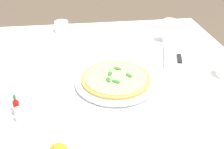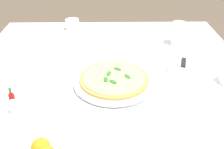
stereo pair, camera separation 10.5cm
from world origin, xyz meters
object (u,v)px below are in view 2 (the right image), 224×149
object	(u,v)px
coffee_cup_far_right	(73,25)
water_glass_far_left	(178,35)
hot_sauce_bottle	(13,100)
salt_shaker	(13,97)
pizza	(115,78)
napkin_folded	(184,60)
pizza_plate	(115,81)
dinner_knife	(185,57)
pepper_shaker	(14,107)

from	to	relation	value
coffee_cup_far_right	water_glass_far_left	xyz separation A→B (m)	(-0.19, -0.56, 0.02)
hot_sauce_bottle	salt_shaker	xyz separation A→B (m)	(0.03, 0.01, -0.01)
pizza	napkin_folded	bearing A→B (deg)	-62.28
pizza_plate	dinner_knife	bearing A→B (deg)	-61.96
napkin_folded	salt_shaker	xyz separation A→B (m)	(-0.28, 0.68, 0.02)
water_glass_far_left	napkin_folded	size ratio (longest dim) A/B	0.47
pizza	salt_shaker	bearing A→B (deg)	108.19
pizza_plate	napkin_folded	bearing A→B (deg)	-62.28
pepper_shaker	dinner_knife	bearing A→B (deg)	-62.41
dinner_knife	salt_shaker	world-z (taller)	salt_shaker
dinner_knife	pizza_plate	bearing A→B (deg)	134.43
pizza	dinner_knife	size ratio (longest dim) A/B	1.41
pizza	hot_sauce_bottle	xyz separation A→B (m)	(-0.15, 0.35, 0.01)
water_glass_far_left	hot_sauce_bottle	world-z (taller)	water_glass_far_left
pepper_shaker	hot_sauce_bottle	bearing A→B (deg)	19.65
pepper_shaker	salt_shaker	bearing A→B (deg)	19.65
water_glass_far_left	salt_shaker	size ratio (longest dim) A/B	2.08
pizza	coffee_cup_far_right	world-z (taller)	coffee_cup_far_right
pizza_plate	pepper_shaker	size ratio (longest dim) A/B	5.69
coffee_cup_far_right	salt_shaker	xyz separation A→B (m)	(-0.67, 0.13, -0.00)
salt_shaker	pizza	bearing A→B (deg)	-71.81
coffee_cup_far_right	hot_sauce_bottle	world-z (taller)	hot_sauce_bottle
pizza	hot_sauce_bottle	bearing A→B (deg)	112.69
pizza	water_glass_far_left	distance (m)	0.49
coffee_cup_far_right	dinner_knife	size ratio (longest dim) A/B	0.68
coffee_cup_far_right	dinner_knife	distance (m)	0.67
coffee_cup_far_right	napkin_folded	distance (m)	0.67
hot_sauce_bottle	pepper_shaker	size ratio (longest dim) A/B	1.48
dinner_knife	pepper_shaker	bearing A→B (deg)	133.97
pizza	dinner_knife	xyz separation A→B (m)	(0.17, -0.32, -0.00)
napkin_folded	hot_sauce_bottle	distance (m)	0.74
dinner_knife	hot_sauce_bottle	distance (m)	0.74
salt_shaker	hot_sauce_bottle	bearing A→B (deg)	-160.35
pizza_plate	hot_sauce_bottle	distance (m)	0.38
pizza	napkin_folded	size ratio (longest dim) A/B	1.09
napkin_folded	coffee_cup_far_right	bearing A→B (deg)	71.38
water_glass_far_left	napkin_folded	xyz separation A→B (m)	(-0.19, 0.01, -0.04)
pizza_plate	dinner_knife	size ratio (longest dim) A/B	1.66
dinner_knife	salt_shaker	size ratio (longest dim) A/B	3.42
water_glass_far_left	hot_sauce_bottle	bearing A→B (deg)	126.64
pizza_plate	pizza	bearing A→B (deg)	-34.56
dinner_knife	water_glass_far_left	bearing A→B (deg)	12.79
dinner_knife	pepper_shaker	xyz separation A→B (m)	(-0.34, 0.66, 0.00)
pizza_plate	dinner_knife	world-z (taller)	dinner_knife
pizza	pepper_shaker	bearing A→B (deg)	117.16
napkin_folded	salt_shaker	distance (m)	0.73
pizza	coffee_cup_far_right	size ratio (longest dim) A/B	2.09
coffee_cup_far_right	napkin_folded	bearing A→B (deg)	-125.44
pizza_plate	pizza	size ratio (longest dim) A/B	1.18
hot_sauce_bottle	pepper_shaker	bearing A→B (deg)	-160.35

